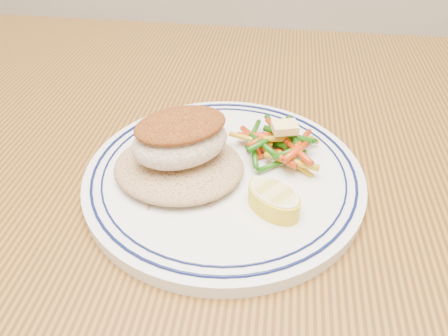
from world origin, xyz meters
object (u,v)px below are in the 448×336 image
plate (224,176)px  lemon_wedge (274,199)px  rice_pilaf (179,164)px  fish_fillet (180,138)px  vegetable_pile (277,144)px  dining_table (223,233)px

plate → lemon_wedge: size_ratio=3.94×
rice_pilaf → fish_fillet: fish_fillet is taller
vegetable_pile → fish_fillet: bearing=-154.0°
rice_pilaf → fish_fillet: (0.00, 0.00, 0.03)m
lemon_wedge → plate: bearing=137.9°
plate → lemon_wedge: lemon_wedge is taller
plate → fish_fillet: 0.07m
fish_fillet → lemon_wedge: bearing=-23.3°
plate → lemon_wedge: (0.06, -0.05, 0.02)m
dining_table → lemon_wedge: lemon_wedge is taller
fish_fillet → lemon_wedge: 0.11m
rice_pilaf → vegetable_pile: size_ratio=1.33×
fish_fillet → lemon_wedge: size_ratio=1.62×
plate → rice_pilaf: (-0.05, -0.01, 0.02)m
rice_pilaf → vegetable_pile: vegetable_pile is taller
dining_table → lemon_wedge: size_ratio=19.64×
dining_table → vegetable_pile: (0.06, 0.03, 0.13)m
lemon_wedge → vegetable_pile: bearing=90.3°
plate → fish_fillet: bearing=-170.4°
dining_table → plate: size_ratio=4.98×
vegetable_pile → lemon_wedge: (0.00, -0.09, -0.00)m
plate → vegetable_pile: size_ratio=2.89×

